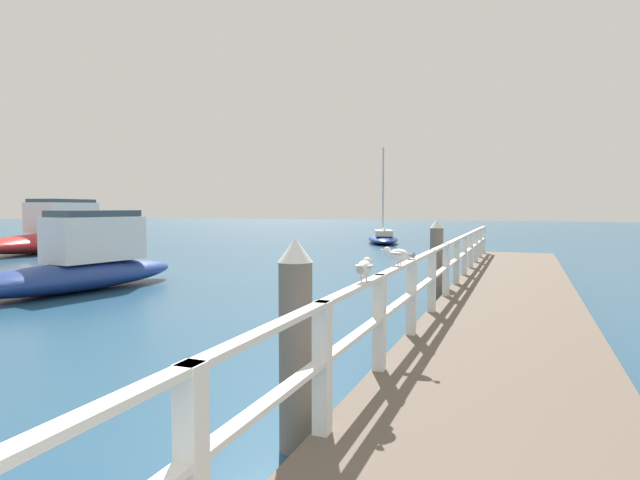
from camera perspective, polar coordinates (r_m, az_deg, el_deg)
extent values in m
cube|color=brown|center=(10.30, 19.85, -7.05)|extent=(2.46, 21.26, 0.35)
cube|color=silver|center=(2.65, -13.76, -23.23)|extent=(0.12, 0.12, 1.00)
cube|color=silver|center=(4.01, 0.24, -13.72)|extent=(0.12, 0.12, 1.00)
cube|color=silver|center=(5.52, 6.45, -8.90)|extent=(0.12, 0.12, 1.00)
cube|color=silver|center=(7.08, 9.88, -6.14)|extent=(0.12, 0.12, 1.00)
cube|color=silver|center=(8.68, 12.04, -4.37)|extent=(0.12, 0.12, 1.00)
cube|color=silver|center=(10.28, 13.52, -3.14)|extent=(0.12, 0.12, 1.00)
cube|color=silver|center=(11.90, 14.60, -2.25)|extent=(0.12, 0.12, 1.00)
cube|color=silver|center=(13.52, 15.42, -1.57)|extent=(0.12, 0.12, 1.00)
cube|color=silver|center=(15.15, 16.06, -1.04)|extent=(0.12, 0.12, 1.00)
cube|color=silver|center=(16.77, 16.58, -0.61)|extent=(0.12, 0.12, 1.00)
cube|color=silver|center=(18.40, 17.00, -0.25)|extent=(0.12, 0.12, 1.00)
cube|color=silver|center=(20.04, 17.36, 0.04)|extent=(0.12, 0.12, 1.00)
cube|color=silver|center=(10.24, 13.56, -0.48)|extent=(0.10, 19.66, 0.04)
cube|color=silver|center=(10.28, 13.52, -2.87)|extent=(0.10, 19.66, 0.04)
cylinder|color=#6B6056|center=(4.49, -2.66, -12.55)|extent=(0.28, 0.28, 1.59)
cone|color=white|center=(4.33, -2.70, -1.10)|extent=(0.29, 0.29, 0.20)
cylinder|color=#6B6056|center=(11.59, 12.51, -2.65)|extent=(0.28, 0.28, 1.59)
cone|color=white|center=(11.53, 12.57, 1.77)|extent=(0.29, 0.29, 0.20)
ellipsoid|color=white|center=(4.88, 4.80, -3.10)|extent=(0.16, 0.29, 0.15)
sphere|color=white|center=(5.04, 5.15, -2.37)|extent=(0.09, 0.09, 0.09)
cone|color=gold|center=(5.11, 5.27, -2.29)|extent=(0.03, 0.05, 0.02)
cone|color=#939399|center=(4.71, 4.45, -3.22)|extent=(0.08, 0.09, 0.07)
ellipsoid|color=#939399|center=(4.88, 4.81, -2.80)|extent=(0.20, 0.24, 0.04)
cylinder|color=tan|center=(4.89, 4.49, -4.27)|extent=(0.01, 0.01, 0.05)
cylinder|color=tan|center=(4.88, 5.07, -4.29)|extent=(0.01, 0.01, 0.05)
ellipsoid|color=white|center=(6.26, 8.56, -1.64)|extent=(0.31, 0.23, 0.15)
sphere|color=white|center=(6.37, 7.31, -1.14)|extent=(0.09, 0.09, 0.09)
cone|color=gold|center=(6.41, 6.85, -1.10)|extent=(0.06, 0.04, 0.02)
cone|color=#939399|center=(6.16, 9.82, -1.64)|extent=(0.10, 0.10, 0.07)
ellipsoid|color=#939399|center=(6.26, 8.56, -1.40)|extent=(0.28, 0.25, 0.04)
cylinder|color=tan|center=(6.25, 8.48, -2.57)|extent=(0.01, 0.01, 0.05)
cylinder|color=tan|center=(6.29, 8.76, -2.54)|extent=(0.01, 0.01, 0.05)
ellipsoid|color=navy|center=(29.72, 6.85, 0.10)|extent=(3.07, 5.30, 0.45)
cylinder|color=#B2B2B7|center=(29.93, 6.86, 5.26)|extent=(0.10, 0.10, 4.91)
cylinder|color=#B2B2B7|center=(29.06, 6.92, 1.16)|extent=(0.61, 1.71, 0.08)
cube|color=beige|center=(29.10, 6.92, 0.77)|extent=(1.41, 2.01, 0.30)
ellipsoid|color=red|center=(26.99, -27.14, -0.20)|extent=(3.60, 8.44, 0.86)
cube|color=white|center=(27.58, -26.11, 2.23)|extent=(2.02, 3.46, 1.38)
cube|color=#334756|center=(27.58, -26.16, 3.83)|extent=(1.88, 3.12, 0.16)
ellipsoid|color=navy|center=(14.10, -25.08, -3.64)|extent=(2.80, 5.91, 0.69)
cube|color=white|center=(14.34, -23.27, 0.13)|extent=(1.54, 2.44, 1.10)
cube|color=#334756|center=(14.31, -23.34, 2.65)|extent=(1.43, 2.21, 0.16)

